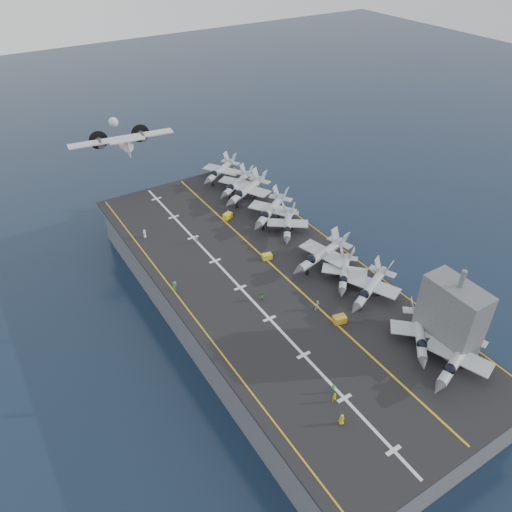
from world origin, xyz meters
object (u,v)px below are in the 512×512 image
transport_plane (123,144)px  tow_cart_a (339,319)px  island_superstructure (453,309)px  fighter_jet_0 (457,358)px

transport_plane → tow_cart_a: bearing=-79.2°
island_superstructure → transport_plane: island_superstructure is taller
tow_cart_a → transport_plane: bearing=100.8°
island_superstructure → tow_cart_a: 18.44m
tow_cart_a → transport_plane: 69.35m
fighter_jet_0 → transport_plane: transport_plane is taller
island_superstructure → transport_plane: size_ratio=0.56×
island_superstructure → tow_cart_a: size_ratio=6.18×
island_superstructure → fighter_jet_0: size_ratio=0.85×
fighter_jet_0 → transport_plane: 88.02m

